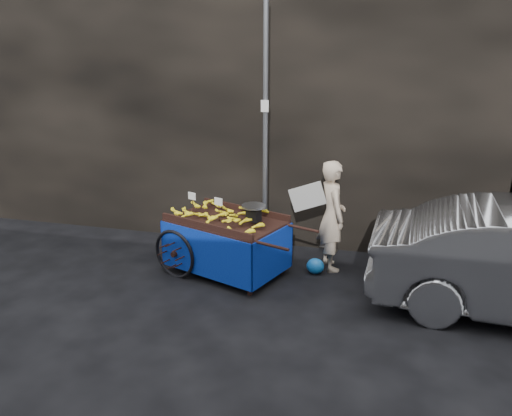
# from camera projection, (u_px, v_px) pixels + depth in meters

# --- Properties ---
(ground) EXTENTS (80.00, 80.00, 0.00)m
(ground) POSITION_uv_depth(u_px,v_px,m) (224.00, 280.00, 7.30)
(ground) COLOR black
(ground) RESTS_ON ground
(building_wall) EXTENTS (13.50, 2.00, 5.00)m
(building_wall) POSITION_uv_depth(u_px,v_px,m) (288.00, 93.00, 8.85)
(building_wall) COLOR black
(building_wall) RESTS_ON ground
(street_pole) EXTENTS (0.12, 0.10, 4.00)m
(street_pole) POSITION_uv_depth(u_px,v_px,m) (265.00, 131.00, 7.82)
(street_pole) COLOR slate
(street_pole) RESTS_ON ground
(banana_cart) EXTENTS (2.45, 1.71, 1.22)m
(banana_cart) POSITION_uv_depth(u_px,v_px,m) (224.00, 225.00, 7.37)
(banana_cart) COLOR black
(banana_cart) RESTS_ON ground
(vendor) EXTENTS (0.97, 0.73, 1.69)m
(vendor) POSITION_uv_depth(u_px,v_px,m) (332.00, 216.00, 7.49)
(vendor) COLOR #C4AD91
(vendor) RESTS_ON ground
(plastic_bag) EXTENTS (0.27, 0.21, 0.24)m
(plastic_bag) POSITION_uv_depth(u_px,v_px,m) (315.00, 266.00, 7.49)
(plastic_bag) COLOR blue
(plastic_bag) RESTS_ON ground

